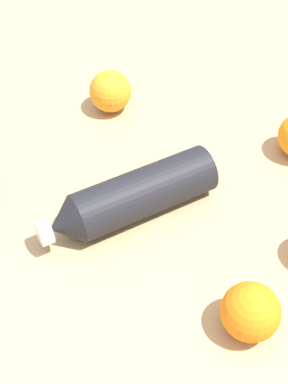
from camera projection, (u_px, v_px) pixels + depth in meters
name	position (u px, v px, depth m)	size (l,w,h in m)	color
ground_plane	(134.00, 219.00, 0.81)	(2.40, 2.40, 0.00)	tan
water_bottle	(131.00, 197.00, 0.79)	(0.18, 0.29, 0.08)	black
orange_0	(110.00, 91.00, 0.98)	(0.08, 0.08, 0.08)	orange
orange_2	(250.00, 312.00, 0.66)	(0.08, 0.08, 0.08)	orange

